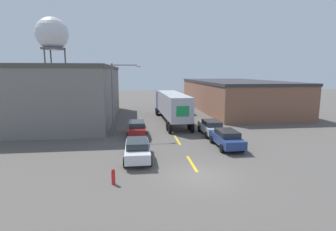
{
  "coord_description": "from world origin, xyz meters",
  "views": [
    {
      "loc": [
        -3.87,
        -15.12,
        6.42
      ],
      "look_at": [
        -0.71,
        10.51,
        2.16
      ],
      "focal_mm": 28.0,
      "sensor_mm": 36.0,
      "label": 1
    }
  ],
  "objects_px": {
    "parked_car_right_mid": "(211,127)",
    "water_tower": "(52,34)",
    "parked_car_right_near": "(227,138)",
    "semi_truck": "(171,104)",
    "parked_car_left_near": "(137,149)",
    "street_lamp": "(117,93)",
    "parked_car_right_far": "(185,108)",
    "parked_car_left_far": "(137,128)",
    "fire_hydrant": "(113,177)"
  },
  "relations": [
    {
      "from": "semi_truck",
      "to": "parked_car_right_mid",
      "type": "xyz_separation_m",
      "value": [
        3.17,
        -7.76,
        -1.52
      ]
    },
    {
      "from": "parked_car_right_near",
      "to": "semi_truck",
      "type": "bearing_deg",
      "value": 104.35
    },
    {
      "from": "parked_car_right_mid",
      "to": "water_tower",
      "type": "distance_m",
      "value": 40.76
    },
    {
      "from": "parked_car_left_far",
      "to": "water_tower",
      "type": "relative_size",
      "value": 0.27
    },
    {
      "from": "semi_truck",
      "to": "parked_car_left_near",
      "type": "distance_m",
      "value": 15.46
    },
    {
      "from": "parked_car_left_far",
      "to": "street_lamp",
      "type": "bearing_deg",
      "value": 162.74
    },
    {
      "from": "parked_car_left_far",
      "to": "parked_car_right_mid",
      "type": "relative_size",
      "value": 1.0
    },
    {
      "from": "parked_car_right_near",
      "to": "fire_hydrant",
      "type": "distance_m",
      "value": 11.2
    },
    {
      "from": "street_lamp",
      "to": "semi_truck",
      "type": "bearing_deg",
      "value": 45.91
    },
    {
      "from": "street_lamp",
      "to": "parked_car_right_far",
      "type": "bearing_deg",
      "value": 54.66
    },
    {
      "from": "street_lamp",
      "to": "fire_hydrant",
      "type": "distance_m",
      "value": 12.86
    },
    {
      "from": "semi_truck",
      "to": "parked_car_right_mid",
      "type": "height_order",
      "value": "semi_truck"
    },
    {
      "from": "water_tower",
      "to": "parked_car_right_near",
      "type": "bearing_deg",
      "value": -55.59
    },
    {
      "from": "parked_car_right_mid",
      "to": "water_tower",
      "type": "bearing_deg",
      "value": 128.29
    },
    {
      "from": "parked_car_left_near",
      "to": "parked_car_left_far",
      "type": "bearing_deg",
      "value": 90.0
    },
    {
      "from": "water_tower",
      "to": "fire_hydrant",
      "type": "bearing_deg",
      "value": -70.32
    },
    {
      "from": "parked_car_right_near",
      "to": "street_lamp",
      "type": "distance_m",
      "value": 11.73
    },
    {
      "from": "semi_truck",
      "to": "parked_car_right_near",
      "type": "distance_m",
      "value": 12.88
    },
    {
      "from": "water_tower",
      "to": "street_lamp",
      "type": "height_order",
      "value": "water_tower"
    },
    {
      "from": "parked_car_left_near",
      "to": "parked_car_left_far",
      "type": "xyz_separation_m",
      "value": [
        0.0,
        7.45,
        0.0
      ]
    },
    {
      "from": "parked_car_right_far",
      "to": "parked_car_right_near",
      "type": "height_order",
      "value": "same"
    },
    {
      "from": "parked_car_right_far",
      "to": "water_tower",
      "type": "xyz_separation_m",
      "value": [
        -23.93,
        15.64,
        13.03
      ]
    },
    {
      "from": "parked_car_right_far",
      "to": "parked_car_right_mid",
      "type": "bearing_deg",
      "value": -90.0
    },
    {
      "from": "semi_truck",
      "to": "parked_car_left_far",
      "type": "bearing_deg",
      "value": -123.55
    },
    {
      "from": "parked_car_left_near",
      "to": "parked_car_right_mid",
      "type": "height_order",
      "value": "same"
    },
    {
      "from": "parked_car_right_far",
      "to": "water_tower",
      "type": "height_order",
      "value": "water_tower"
    },
    {
      "from": "parked_car_left_near",
      "to": "parked_car_right_far",
      "type": "bearing_deg",
      "value": 70.46
    },
    {
      "from": "parked_car_right_far",
      "to": "street_lamp",
      "type": "relative_size",
      "value": 0.65
    },
    {
      "from": "parked_car_left_far",
      "to": "fire_hydrant",
      "type": "bearing_deg",
      "value": -96.97
    },
    {
      "from": "parked_car_right_mid",
      "to": "parked_car_right_far",
      "type": "bearing_deg",
      "value": 90.0
    },
    {
      "from": "parked_car_left_near",
      "to": "street_lamp",
      "type": "xyz_separation_m",
      "value": [
        -1.95,
        8.06,
        3.51
      ]
    },
    {
      "from": "semi_truck",
      "to": "fire_hydrant",
      "type": "distance_m",
      "value": 19.91
    },
    {
      "from": "parked_car_right_far",
      "to": "parked_car_left_far",
      "type": "bearing_deg",
      "value": -118.43
    },
    {
      "from": "parked_car_right_near",
      "to": "fire_hydrant",
      "type": "bearing_deg",
      "value": -144.31
    },
    {
      "from": "parked_car_left_near",
      "to": "street_lamp",
      "type": "height_order",
      "value": "street_lamp"
    },
    {
      "from": "parked_car_left_far",
      "to": "parked_car_right_far",
      "type": "bearing_deg",
      "value": 61.57
    },
    {
      "from": "parked_car_right_mid",
      "to": "water_tower",
      "type": "relative_size",
      "value": 0.27
    },
    {
      "from": "parked_car_right_far",
      "to": "parked_car_right_mid",
      "type": "xyz_separation_m",
      "value": [
        0.0,
        -14.67,
        0.0
      ]
    },
    {
      "from": "parked_car_right_far",
      "to": "parked_car_right_mid",
      "type": "distance_m",
      "value": 14.67
    },
    {
      "from": "semi_truck",
      "to": "water_tower",
      "type": "distance_m",
      "value": 32.74
    },
    {
      "from": "parked_car_right_far",
      "to": "parked_car_right_near",
      "type": "distance_m",
      "value": 19.29
    },
    {
      "from": "parked_car_right_far",
      "to": "parked_car_right_near",
      "type": "xyz_separation_m",
      "value": [
        0.0,
        -19.29,
        0.0
      ]
    },
    {
      "from": "parked_car_right_near",
      "to": "street_lamp",
      "type": "xyz_separation_m",
      "value": [
        -9.62,
        5.73,
        3.51
      ]
    },
    {
      "from": "parked_car_right_far",
      "to": "water_tower",
      "type": "distance_m",
      "value": 31.42
    },
    {
      "from": "parked_car_right_near",
      "to": "parked_car_right_mid",
      "type": "xyz_separation_m",
      "value": [
        0.0,
        4.62,
        0.0
      ]
    },
    {
      "from": "parked_car_left_near",
      "to": "parked_car_right_far",
      "type": "xyz_separation_m",
      "value": [
        7.67,
        21.62,
        0.0
      ]
    },
    {
      "from": "parked_car_right_near",
      "to": "water_tower",
      "type": "relative_size",
      "value": 0.27
    },
    {
      "from": "parked_car_left_far",
      "to": "water_tower",
      "type": "bearing_deg",
      "value": 118.61
    },
    {
      "from": "semi_truck",
      "to": "parked_car_right_mid",
      "type": "relative_size",
      "value": 3.15
    },
    {
      "from": "parked_car_right_near",
      "to": "water_tower",
      "type": "bearing_deg",
      "value": 124.41
    }
  ]
}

